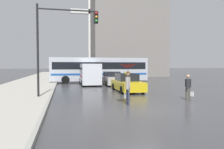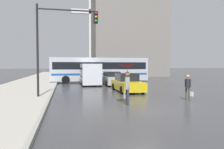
{
  "view_description": "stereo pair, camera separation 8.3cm",
  "coord_description": "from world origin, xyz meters",
  "px_view_note": "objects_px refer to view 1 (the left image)",
  "views": [
    {
      "loc": [
        -3.63,
        -10.15,
        2.2
      ],
      "look_at": [
        0.48,
        8.48,
        1.4
      ],
      "focal_mm": 35.0,
      "sensor_mm": 36.0,
      "label": 1
    },
    {
      "loc": [
        -3.55,
        -10.17,
        2.2
      ],
      "look_at": [
        0.48,
        8.48,
        1.4
      ],
      "focal_mm": 35.0,
      "sensor_mm": 36.0,
      "label": 2
    }
  ],
  "objects_px": {
    "pedestrian_with_umbrella": "(128,73)",
    "monument_cross": "(90,26)",
    "city_bus": "(99,69)",
    "taxi": "(127,83)",
    "sedan_red": "(112,79)",
    "ambulance_van": "(90,73)",
    "pedestrian_man": "(188,86)",
    "traffic_light": "(62,34)"
  },
  "relations": [
    {
      "from": "sedan_red",
      "to": "taxi",
      "type": "bearing_deg",
      "value": 90.03
    },
    {
      "from": "taxi",
      "to": "city_bus",
      "type": "bearing_deg",
      "value": -85.83
    },
    {
      "from": "taxi",
      "to": "monument_cross",
      "type": "distance_m",
      "value": 31.06
    },
    {
      "from": "taxi",
      "to": "pedestrian_with_umbrella",
      "type": "bearing_deg",
      "value": 73.91
    },
    {
      "from": "sedan_red",
      "to": "traffic_light",
      "type": "relative_size",
      "value": 0.73
    },
    {
      "from": "taxi",
      "to": "pedestrian_with_umbrella",
      "type": "relative_size",
      "value": 2.04
    },
    {
      "from": "ambulance_van",
      "to": "pedestrian_man",
      "type": "xyz_separation_m",
      "value": [
        4.8,
        -12.49,
        -0.41
      ]
    },
    {
      "from": "monument_cross",
      "to": "city_bus",
      "type": "bearing_deg",
      "value": -93.42
    },
    {
      "from": "ambulance_van",
      "to": "monument_cross",
      "type": "bearing_deg",
      "value": -96.27
    },
    {
      "from": "pedestrian_with_umbrella",
      "to": "monument_cross",
      "type": "distance_m",
      "value": 36.63
    },
    {
      "from": "sedan_red",
      "to": "pedestrian_with_umbrella",
      "type": "bearing_deg",
      "value": 81.8
    },
    {
      "from": "taxi",
      "to": "city_bus",
      "type": "height_order",
      "value": "city_bus"
    },
    {
      "from": "taxi",
      "to": "pedestrian_man",
      "type": "relative_size",
      "value": 2.85
    },
    {
      "from": "city_bus",
      "to": "traffic_light",
      "type": "bearing_deg",
      "value": 158.97
    },
    {
      "from": "pedestrian_with_umbrella",
      "to": "monument_cross",
      "type": "height_order",
      "value": "monument_cross"
    },
    {
      "from": "ambulance_van",
      "to": "sedan_red",
      "type": "bearing_deg",
      "value": 156.05
    },
    {
      "from": "sedan_red",
      "to": "pedestrian_man",
      "type": "height_order",
      "value": "pedestrian_man"
    },
    {
      "from": "taxi",
      "to": "ambulance_van",
      "type": "relative_size",
      "value": 0.8
    },
    {
      "from": "pedestrian_man",
      "to": "monument_cross",
      "type": "height_order",
      "value": "monument_cross"
    },
    {
      "from": "taxi",
      "to": "city_bus",
      "type": "relative_size",
      "value": 0.37
    },
    {
      "from": "taxi",
      "to": "traffic_light",
      "type": "xyz_separation_m",
      "value": [
        -5.33,
        -2.91,
        3.59
      ]
    },
    {
      "from": "traffic_light",
      "to": "sedan_red",
      "type": "bearing_deg",
      "value": 59.24
    },
    {
      "from": "ambulance_van",
      "to": "taxi",
      "type": "bearing_deg",
      "value": 109.16
    },
    {
      "from": "sedan_red",
      "to": "ambulance_van",
      "type": "distance_m",
      "value": 2.68
    },
    {
      "from": "taxi",
      "to": "ambulance_van",
      "type": "bearing_deg",
      "value": -71.65
    },
    {
      "from": "traffic_light",
      "to": "taxi",
      "type": "bearing_deg",
      "value": 28.59
    },
    {
      "from": "taxi",
      "to": "monument_cross",
      "type": "relative_size",
      "value": 0.24
    },
    {
      "from": "pedestrian_with_umbrella",
      "to": "monument_cross",
      "type": "xyz_separation_m",
      "value": [
        2.14,
        35.45,
        8.96
      ]
    },
    {
      "from": "city_bus",
      "to": "taxi",
      "type": "bearing_deg",
      "value": -177.69
    },
    {
      "from": "city_bus",
      "to": "pedestrian_man",
      "type": "xyz_separation_m",
      "value": [
        3.18,
        -15.63,
        -0.86
      ]
    },
    {
      "from": "taxi",
      "to": "pedestrian_with_umbrella",
      "type": "xyz_separation_m",
      "value": [
        -1.75,
        -6.06,
        1.1
      ]
    },
    {
      "from": "sedan_red",
      "to": "monument_cross",
      "type": "distance_m",
      "value": 25.41
    },
    {
      "from": "city_bus",
      "to": "pedestrian_with_umbrella",
      "type": "xyz_separation_m",
      "value": [
        -1.0,
        -16.34,
        0.02
      ]
    },
    {
      "from": "pedestrian_man",
      "to": "monument_cross",
      "type": "relative_size",
      "value": 0.09
    },
    {
      "from": "city_bus",
      "to": "traffic_light",
      "type": "distance_m",
      "value": 14.19
    },
    {
      "from": "ambulance_van",
      "to": "pedestrian_with_umbrella",
      "type": "relative_size",
      "value": 2.56
    },
    {
      "from": "city_bus",
      "to": "pedestrian_with_umbrella",
      "type": "height_order",
      "value": "city_bus"
    },
    {
      "from": "traffic_light",
      "to": "monument_cross",
      "type": "distance_m",
      "value": 33.43
    },
    {
      "from": "sedan_red",
      "to": "traffic_light",
      "type": "xyz_separation_m",
      "value": [
        -5.33,
        -8.96,
        3.58
      ]
    },
    {
      "from": "pedestrian_man",
      "to": "traffic_light",
      "type": "bearing_deg",
      "value": -133.41
    },
    {
      "from": "sedan_red",
      "to": "pedestrian_with_umbrella",
      "type": "height_order",
      "value": "pedestrian_with_umbrella"
    },
    {
      "from": "taxi",
      "to": "monument_cross",
      "type": "xyz_separation_m",
      "value": [
        0.39,
        29.39,
        10.06
      ]
    }
  ]
}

